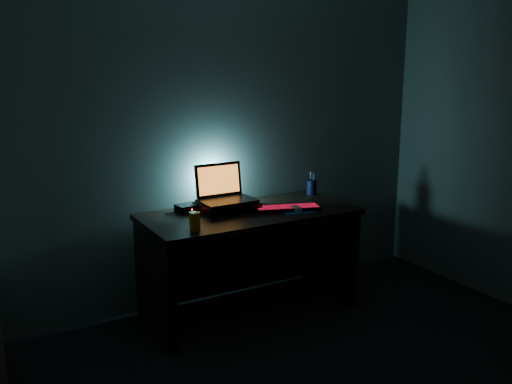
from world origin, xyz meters
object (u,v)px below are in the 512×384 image
(juice_glass, at_px, (195,221))
(laptop, at_px, (224,192))
(mouse, at_px, (296,209))
(keyboard, at_px, (288,208))
(pen_cup, at_px, (312,187))
(router, at_px, (187,208))

(juice_glass, bearing_deg, laptop, 44.70)
(juice_glass, bearing_deg, mouse, 5.84)
(laptop, bearing_deg, keyboard, -35.22)
(keyboard, xyz_separation_m, pen_cup, (0.43, 0.31, 0.04))
(laptop, xyz_separation_m, keyboard, (0.38, -0.26, -0.11))
(keyboard, distance_m, juice_glass, 0.78)
(juice_glass, height_order, router, juice_glass)
(keyboard, distance_m, pen_cup, 0.53)
(laptop, distance_m, keyboard, 0.47)
(keyboard, height_order, router, router)
(keyboard, xyz_separation_m, router, (-0.63, 0.32, 0.01))
(mouse, height_order, pen_cup, pen_cup)
(pen_cup, bearing_deg, juice_glass, -159.56)
(juice_glass, bearing_deg, router, 72.67)
(keyboard, relative_size, juice_glass, 4.08)
(laptop, distance_m, router, 0.28)
(mouse, bearing_deg, laptop, 151.26)
(laptop, height_order, pen_cup, laptop)
(juice_glass, distance_m, router, 0.47)
(laptop, bearing_deg, mouse, -37.63)
(mouse, distance_m, juice_glass, 0.81)
(laptop, bearing_deg, juice_glass, -136.17)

